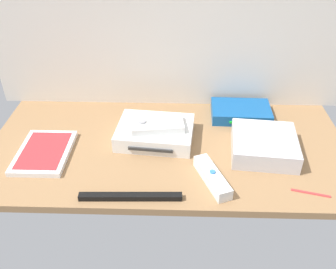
% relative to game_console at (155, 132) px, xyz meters
% --- Properties ---
extents(ground_plane, '(1.00, 0.48, 0.02)m').
position_rel_game_console_xyz_m(ground_plane, '(0.04, -0.03, -0.03)').
color(ground_plane, '#936D47').
rests_on(ground_plane, ground).
extents(back_wall, '(1.10, 0.01, 0.64)m').
position_rel_game_console_xyz_m(back_wall, '(0.04, 0.21, 0.30)').
color(back_wall, silver).
rests_on(back_wall, ground).
extents(game_console, '(0.22, 0.18, 0.04)m').
position_rel_game_console_xyz_m(game_console, '(0.00, 0.00, 0.00)').
color(game_console, white).
rests_on(game_console, ground_plane).
extents(mini_computer, '(0.19, 0.19, 0.05)m').
position_rel_game_console_xyz_m(mini_computer, '(0.30, -0.06, 0.00)').
color(mini_computer, silver).
rests_on(mini_computer, ground_plane).
extents(game_case, '(0.14, 0.19, 0.02)m').
position_rel_game_console_xyz_m(game_case, '(-0.29, -0.08, -0.01)').
color(game_case, white).
rests_on(game_case, ground_plane).
extents(network_router, '(0.18, 0.13, 0.03)m').
position_rel_game_console_xyz_m(network_router, '(0.26, 0.13, -0.00)').
color(network_router, '#145193').
rests_on(network_router, ground_plane).
extents(remote_wand, '(0.09, 0.15, 0.03)m').
position_rel_game_console_xyz_m(remote_wand, '(0.15, -0.18, -0.01)').
color(remote_wand, white).
rests_on(remote_wand, ground_plane).
extents(remote_classic_pad, '(0.15, 0.10, 0.02)m').
position_rel_game_console_xyz_m(remote_classic_pad, '(0.01, -0.01, 0.03)').
color(remote_classic_pad, white).
rests_on(remote_classic_pad, game_console).
extents(sensor_bar, '(0.24, 0.03, 0.01)m').
position_rel_game_console_xyz_m(sensor_bar, '(-0.04, -0.24, -0.01)').
color(sensor_bar, black).
rests_on(sensor_bar, ground_plane).
extents(stylus_pen, '(0.09, 0.03, 0.01)m').
position_rel_game_console_xyz_m(stylus_pen, '(0.38, -0.21, -0.02)').
color(stylus_pen, red).
rests_on(stylus_pen, ground_plane).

